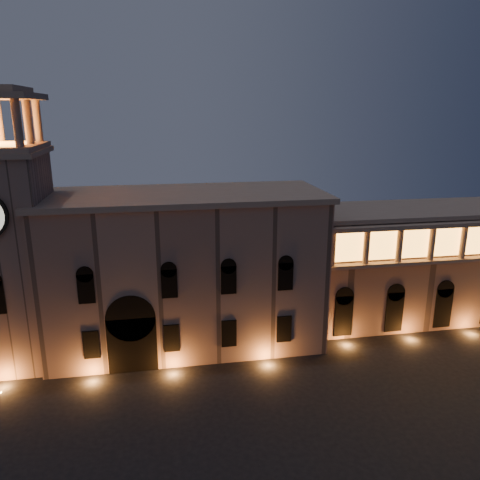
# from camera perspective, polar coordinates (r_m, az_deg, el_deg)

# --- Properties ---
(ground) EXTENTS (160.00, 160.00, 0.00)m
(ground) POSITION_cam_1_polar(r_m,az_deg,el_deg) (38.97, -0.59, -26.81)
(ground) COLOR black
(ground) RESTS_ON ground
(government_building) EXTENTS (30.80, 12.80, 17.60)m
(government_building) POSITION_cam_1_polar(r_m,az_deg,el_deg) (53.32, -6.71, -3.64)
(government_building) COLOR #886859
(government_building) RESTS_ON ground
(clock_tower) EXTENTS (9.80, 9.80, 32.40)m
(clock_tower) POSITION_cam_1_polar(r_m,az_deg,el_deg) (53.62, -26.83, -0.98)
(clock_tower) COLOR #886859
(clock_tower) RESTS_ON ground
(colonnade_wing) EXTENTS (40.60, 11.50, 14.50)m
(colonnade_wing) POSITION_cam_1_polar(r_m,az_deg,el_deg) (66.60, 23.92, -2.27)
(colonnade_wing) COLOR #836253
(colonnade_wing) RESTS_ON ground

